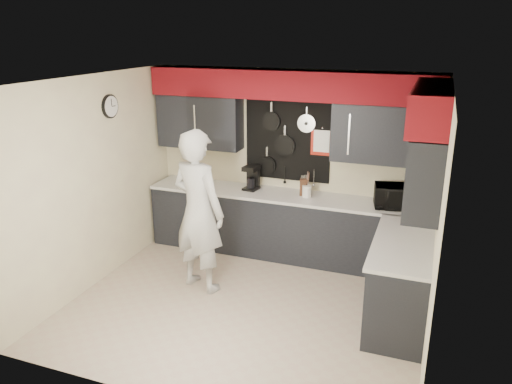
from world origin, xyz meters
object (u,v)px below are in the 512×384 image
at_px(microwave, 396,196).
at_px(knife_block, 304,187).
at_px(coffee_maker, 252,177).
at_px(person, 198,211).
at_px(utensil_crock, 307,191).

xyz_separation_m(microwave, knife_block, (-1.23, 0.07, -0.03)).
bearing_deg(knife_block, microwave, -16.04).
bearing_deg(coffee_maker, person, -89.86).
distance_m(microwave, knife_block, 1.23).
relative_size(microwave, coffee_maker, 1.53).
bearing_deg(utensil_crock, coffee_maker, 174.96).
relative_size(utensil_crock, coffee_maker, 0.46).
bearing_deg(person, knife_block, -110.51).
bearing_deg(person, utensil_crock, -113.44).
height_order(microwave, coffee_maker, coffee_maker).
relative_size(microwave, person, 0.26).
xyz_separation_m(coffee_maker, person, (-0.20, -1.31, -0.09)).
xyz_separation_m(knife_block, coffee_maker, (-0.77, 0.01, 0.06)).
relative_size(knife_block, utensil_crock, 1.45).
bearing_deg(microwave, utensil_crock, 167.86).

